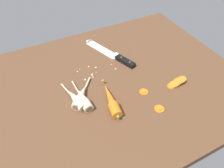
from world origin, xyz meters
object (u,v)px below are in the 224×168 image
chefs_knife (107,52)px  carrot_slice_stray_mid (144,92)px  parsnip_mid_left (76,99)px  parsnip_mid_right (81,97)px  carrot_slice_stack (177,83)px  parsnip_front (83,99)px  carrot_slice_stray_near (159,109)px  whole_carrot (111,100)px

chefs_knife → carrot_slice_stray_mid: chefs_knife is taller
parsnip_mid_left → parsnip_mid_right: (2.24, 0.52, -0.00)cm
carrot_slice_stack → chefs_knife: bearing=116.6°
parsnip_front → carrot_slice_stack: (41.07, -9.05, -0.88)cm
carrot_slice_stray_near → parsnip_front: bearing=146.5°
parsnip_mid_right → carrot_slice_stack: bearing=-14.6°
carrot_slice_stray_near → chefs_knife: bearing=93.1°
chefs_knife → carrot_slice_stray_mid: 32.34cm
parsnip_front → parsnip_mid_left: 2.91cm
carrot_slice_stack → parsnip_front: bearing=167.6°
parsnip_mid_right → carrot_slice_stray_mid: parsnip_mid_right is taller
whole_carrot → carrot_slice_stray_near: 19.63cm
chefs_knife → whole_carrot: size_ratio=1.56×
carrot_slice_stray_near → whole_carrot: bearing=145.0°
parsnip_front → parsnip_mid_right: size_ratio=1.19×
parsnip_mid_left → parsnip_mid_right: same height
parsnip_mid_right → carrot_slice_stray_mid: bearing=-17.7°
carrot_slice_stack → carrot_slice_stray_mid: carrot_slice_stack is taller
parsnip_front → whole_carrot: bearing=-30.8°
parsnip_front → parsnip_mid_right: (-0.39, 1.74, 0.00)cm
parsnip_mid_right → carrot_slice_stray_mid: size_ratio=4.18×
carrot_slice_stack → carrot_slice_stray_near: bearing=-151.8°
parsnip_front → carrot_slice_stray_near: bearing=-33.5°
carrot_slice_stack → carrot_slice_stray_mid: size_ratio=2.47×
parsnip_mid_left → carrot_slice_stray_near: (28.58, -18.38, -1.62)cm
parsnip_mid_right → carrot_slice_stray_near: 32.46cm
chefs_knife → carrot_slice_stray_near: 43.00cm
parsnip_mid_right → carrot_slice_stack: parsnip_mid_right is taller
parsnip_mid_left → parsnip_mid_right: bearing=13.1°
whole_carrot → carrot_slice_stray_near: size_ratio=5.39×
chefs_knife → carrot_slice_stray_near: size_ratio=8.44×
parsnip_mid_left → carrot_slice_stray_near: 34.02cm
parsnip_mid_left → carrot_slice_stack: bearing=-13.2°
carrot_slice_stack → parsnip_mid_right: bearing=165.4°
chefs_knife → parsnip_mid_right: (-23.99, -24.04, 1.33)cm
chefs_knife → carrot_slice_stray_mid: size_ratio=8.96×
chefs_knife → parsnip_front: 34.97cm
carrot_slice_stack → whole_carrot: bearing=174.3°
carrot_slice_stray_near → parsnip_mid_left: bearing=147.3°
carrot_slice_stray_near → carrot_slice_stray_mid: bearing=92.8°
parsnip_front → carrot_slice_stray_mid: bearing=-14.3°
whole_carrot → carrot_slice_stray_mid: whole_carrot is taller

